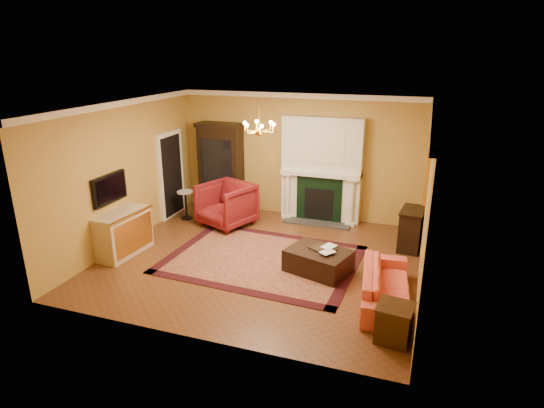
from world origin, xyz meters
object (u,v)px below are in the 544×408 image
at_px(console_table, 411,230).
at_px(leather_ottoman, 318,261).
at_px(pedestal_table, 186,203).
at_px(wingback_armchair, 226,203).
at_px(commode, 122,233).
at_px(end_table, 394,324).
at_px(china_cabinet, 221,169).
at_px(coral_sofa, 387,280).

bearing_deg(console_table, leather_ottoman, -127.51).
xyz_separation_m(pedestal_table, console_table, (5.29, -0.04, 0.01)).
distance_m(wingback_armchair, commode, 2.52).
bearing_deg(end_table, china_cabinet, 137.13).
relative_size(china_cabinet, commode, 1.79).
xyz_separation_m(china_cabinet, wingback_armchair, (0.58, -1.00, -0.51)).
height_order(end_table, leather_ottoman, end_table).
bearing_deg(leather_ottoman, pedestal_table, 172.66).
height_order(pedestal_table, end_table, pedestal_table).
height_order(commode, coral_sofa, commode).
distance_m(coral_sofa, leather_ottoman, 1.46).
bearing_deg(wingback_armchair, console_table, 21.94).
bearing_deg(end_table, wingback_armchair, 140.79).
xyz_separation_m(coral_sofa, end_table, (0.22, -1.07, -0.11)).
distance_m(wingback_armchair, leather_ottoman, 3.09).
bearing_deg(wingback_armchair, coral_sofa, -8.65).
bearing_deg(end_table, console_table, 88.98).
xyz_separation_m(china_cabinet, leather_ottoman, (3.18, -2.63, -0.85)).
relative_size(china_cabinet, leather_ottoman, 1.92).
distance_m(china_cabinet, wingback_armchair, 1.26).
bearing_deg(end_table, commode, 167.30).
xyz_separation_m(china_cabinet, commode, (-0.75, -3.13, -0.62)).
height_order(wingback_armchair, leather_ottoman, wingback_armchair).
bearing_deg(wingback_armchair, end_table, -17.47).
relative_size(commode, coral_sofa, 0.62).
relative_size(pedestal_table, console_table, 0.85).
bearing_deg(china_cabinet, console_table, -10.53).
xyz_separation_m(commode, console_table, (5.51, 2.15, -0.03)).
xyz_separation_m(china_cabinet, pedestal_table, (-0.54, -0.94, -0.66)).
xyz_separation_m(wingback_armchair, coral_sofa, (3.90, -2.29, -0.18)).
height_order(china_cabinet, commode, china_cabinet).
relative_size(commode, console_table, 1.45).
height_order(pedestal_table, commode, commode).
height_order(commode, end_table, commode).
distance_m(coral_sofa, console_table, 2.32).
bearing_deg(console_table, coral_sofa, -90.64).
relative_size(pedestal_table, end_table, 1.32).
height_order(coral_sofa, end_table, coral_sofa).
height_order(pedestal_table, coral_sofa, coral_sofa).
distance_m(commode, console_table, 5.91).
bearing_deg(commode, china_cabinet, 80.80).
relative_size(wingback_armchair, end_table, 2.10).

